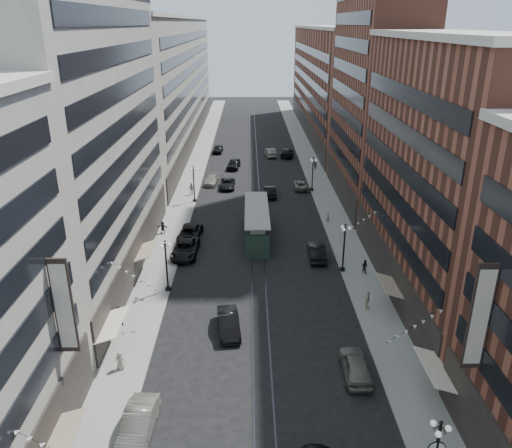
{
  "coord_description": "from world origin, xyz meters",
  "views": [
    {
      "loc": [
        -0.96,
        -16.43,
        25.3
      ],
      "look_at": [
        -0.21,
        33.69,
        5.0
      ],
      "focal_mm": 35.0,
      "sensor_mm": 36.0,
      "label": 1
    }
  ],
  "objects": [
    {
      "name": "lamppost_se_far",
      "position": [
        9.2,
        32.0,
        3.1
      ],
      "size": [
        1.03,
        1.14,
        5.52
      ],
      "color": "black",
      "rests_on": "sidewalk_east"
    },
    {
      "name": "pedestrian_6",
      "position": [
        -9.94,
        58.17,
        1.12
      ],
      "size": [
        1.22,
        0.74,
        1.94
      ],
      "primitive_type": "imported",
      "rotation": [
        0.0,
        0.0,
        3.34
      ],
      "color": "#AB9E8E",
      "rests_on": "sidewalk_west"
    },
    {
      "name": "car_9",
      "position": [
        -7.41,
        85.95,
        0.79
      ],
      "size": [
        2.16,
        4.72,
        1.57
      ],
      "primitive_type": "imported",
      "rotation": [
        0.0,
        0.0,
        -0.07
      ],
      "color": "black",
      "rests_on": "ground"
    },
    {
      "name": "sidewalk_west",
      "position": [
        -11.0,
        70.0,
        0.07
      ],
      "size": [
        4.0,
        180.0,
        0.15
      ],
      "primitive_type": "cube",
      "color": "gray",
      "rests_on": "ground"
    },
    {
      "name": "building_east_tower",
      "position": [
        17.0,
        56.0,
        21.0
      ],
      "size": [
        8.0,
        26.0,
        42.0
      ],
      "primitive_type": "cube",
      "color": "brown",
      "rests_on": "ground"
    },
    {
      "name": "car_11",
      "position": [
        7.51,
        61.4,
        0.68
      ],
      "size": [
        2.36,
        4.92,
        1.35
      ],
      "primitive_type": "imported",
      "rotation": [
        0.0,
        0.0,
        3.12
      ],
      "color": "slate",
      "rests_on": "ground"
    },
    {
      "name": "pedestrian_9",
      "position": [
        11.2,
        71.93,
        0.92
      ],
      "size": [
        1.08,
        0.69,
        1.54
      ],
      "primitive_type": "imported",
      "rotation": [
        0.0,
        0.0,
        -0.31
      ],
      "color": "black",
      "rests_on": "sidewalk_east"
    },
    {
      "name": "pedestrian_1",
      "position": [
        -11.06,
        15.63,
        0.94
      ],
      "size": [
        0.8,
        0.47,
        1.58
      ],
      "primitive_type": "imported",
      "rotation": [
        0.0,
        0.0,
        3.08
      ],
      "color": "#9D9482",
      "rests_on": "sidewalk_west"
    },
    {
      "name": "building_west_mid",
      "position": [
        -17.0,
        33.0,
        14.0
      ],
      "size": [
        8.0,
        36.0,
        28.0
      ],
      "primitive_type": "cube",
      "color": "#A39F90",
      "rests_on": "ground"
    },
    {
      "name": "lamppost_se_mid",
      "position": [
        9.2,
        60.0,
        3.1
      ],
      "size": [
        1.03,
        1.14,
        5.52
      ],
      "color": "black",
      "rests_on": "sidewalk_east"
    },
    {
      "name": "car_7",
      "position": [
        -8.4,
        41.15,
        0.79
      ],
      "size": [
        3.11,
        5.87,
        1.57
      ],
      "primitive_type": "imported",
      "rotation": [
        0.0,
        0.0,
        -0.09
      ],
      "color": "black",
      "rests_on": "ground"
    },
    {
      "name": "pedestrian_4",
      "position": [
        10.12,
        24.13,
        1.09
      ],
      "size": [
        0.89,
        1.21,
        1.87
      ],
      "primitive_type": "imported",
      "rotation": [
        0.0,
        0.0,
        1.17
      ],
      "color": "beige",
      "rests_on": "sidewalk_east"
    },
    {
      "name": "pedestrian_7",
      "position": [
        11.47,
        31.44,
        0.91
      ],
      "size": [
        0.81,
        0.81,
        1.53
      ],
      "primitive_type": "imported",
      "rotation": [
        0.0,
        0.0,
        2.36
      ],
      "color": "black",
      "rests_on": "sidewalk_east"
    },
    {
      "name": "car_extra_1",
      "position": [
        -4.5,
        61.91,
        0.72
      ],
      "size": [
        2.43,
        5.21,
        1.44
      ],
      "primitive_type": "imported",
      "rotation": [
        0.0,
        0.0,
        -0.01
      ],
      "color": "black",
      "rests_on": "ground"
    },
    {
      "name": "lamppost_sw_mid",
      "position": [
        -9.2,
        55.0,
        3.1
      ],
      "size": [
        1.03,
        1.14,
        5.52
      ],
      "color": "black",
      "rests_on": "sidewalk_west"
    },
    {
      "name": "building_west_far",
      "position": [
        -17.0,
        96.0,
        13.0
      ],
      "size": [
        8.0,
        90.0,
        26.0
      ],
      "primitive_type": "cube",
      "color": "#A39F90",
      "rests_on": "ground"
    },
    {
      "name": "pedestrian_5",
      "position": [
        -12.05,
        42.76,
        0.93
      ],
      "size": [
        1.5,
        0.68,
        1.56
      ],
      "primitive_type": "imported",
      "rotation": [
        0.0,
        0.0,
        -0.19
      ],
      "color": "black",
      "rests_on": "sidewalk_west"
    },
    {
      "name": "ground",
      "position": [
        0.0,
        60.0,
        0.0
      ],
      "size": [
        220.0,
        220.0,
        0.0
      ],
      "primitive_type": "plane",
      "color": "black",
      "rests_on": "ground"
    },
    {
      "name": "car_5",
      "position": [
        -2.81,
        20.84,
        0.84
      ],
      "size": [
        2.37,
        5.26,
        1.68
      ],
      "primitive_type": "imported",
      "rotation": [
        0.0,
        0.0,
        0.12
      ],
      "color": "black",
      "rests_on": "ground"
    },
    {
      "name": "rail_west",
      "position": [
        -0.7,
        70.0,
        0.01
      ],
      "size": [
        0.12,
        180.0,
        0.02
      ],
      "primitive_type": "cube",
      "color": "#2D2D33",
      "rests_on": "ground"
    },
    {
      "name": "car_2",
      "position": [
        -8.4,
        36.41,
        0.85
      ],
      "size": [
        3.01,
        6.19,
        1.7
      ],
      "primitive_type": "imported",
      "rotation": [
        0.0,
        0.0,
        -0.03
      ],
      "color": "black",
      "rests_on": "ground"
    },
    {
      "name": "building_east_far",
      "position": [
        17.0,
        105.0,
        12.0
      ],
      "size": [
        8.0,
        72.0,
        24.0
      ],
      "primitive_type": "cube",
      "color": "brown",
      "rests_on": "ground"
    },
    {
      "name": "car_8",
      "position": [
        -7.24,
        64.07,
        0.72
      ],
      "size": [
        2.54,
        5.17,
        1.45
      ],
      "primitive_type": "imported",
      "rotation": [
        0.0,
        0.0,
        -0.11
      ],
      "color": "slate",
      "rests_on": "ground"
    },
    {
      "name": "car_12",
      "position": [
        6.8,
        82.51,
        0.84
      ],
      "size": [
        3.14,
        6.08,
        1.69
      ],
      "primitive_type": "imported",
      "rotation": [
        0.0,
        0.0,
        3.0
      ],
      "color": "black",
      "rests_on": "ground"
    },
    {
      "name": "building_east_mid",
      "position": [
        17.0,
        28.0,
        12.0
      ],
      "size": [
        8.0,
        30.0,
        24.0
      ],
      "primitive_type": "cube",
      "color": "brown",
      "rests_on": "ground"
    },
    {
      "name": "sidewalk_east",
      "position": [
        11.0,
        70.0,
        0.07
      ],
      "size": [
        4.0,
        180.0,
        0.15
      ],
      "primitive_type": "cube",
      "color": "gray",
      "rests_on": "ground"
    },
    {
      "name": "rail_east",
      "position": [
        0.7,
        70.0,
        0.01
      ],
      "size": [
        0.12,
        180.0,
        0.02
      ],
      "primitive_type": "cube",
      "color": "#2D2D33",
      "rests_on": "ground"
    },
    {
      "name": "car_14",
      "position": [
        3.44,
        82.66,
        0.85
      ],
      "size": [
        2.45,
        5.37,
        1.71
      ],
      "primitive_type": "imported",
      "rotation": [
        0.0,
        0.0,
        3.27
      ],
      "color": "gray",
      "rests_on": "ground"
    },
    {
      "name": "streetcar",
      "position": [
        0.0,
        41.9,
        1.72
      ],
      "size": [
        2.98,
        13.47,
        3.73
      ],
      "color": "#23382C",
      "rests_on": "ground"
    },
    {
      "name": "pedestrian_2",
      "position": [
        -12.5,
        21.72,
        1.08
      ],
      "size": [
        0.99,
        0.67,
        1.87
      ],
      "primitive_type": "imported",
      "rotation": [
        0.0,
        0.0,
        -0.2
      ],
      "color": "black",
      "rests_on": "sidewalk_west"
    },
    {
      "name": "car_13",
      "position": [
        -3.78,
        73.75,
        0.89
      ],
      "size": [
        2.74,
        5.42,
        1.77
      ],
      "primitive_type": "imported",
      "rotation": [
        0.0,
        0.0,
        -0.13
      ],
      "color": "black",
      "rests_on": "ground"
    },
    {
      "name": "lamppost_sw_far",
      "position": [
        -9.2,
        28.0,
        3.1
      ],
      "size": [
        1.03,
        1.14,
        5.52
      ],
      "color": "black",
      "rests_on": "sidewalk_west"
    },
    {
      "name": "pedestrian_8",
      "position": [
        9.64,
        46.14,
        0.92
      ],
      "size": [
        0.58,
        0.4,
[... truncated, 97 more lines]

